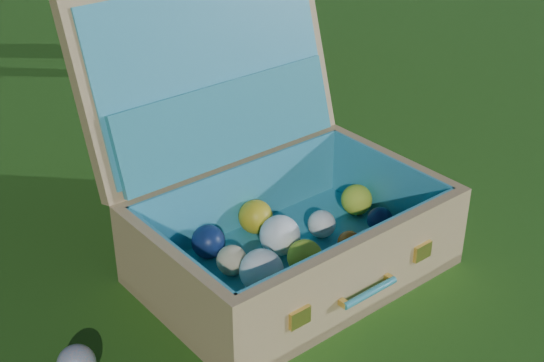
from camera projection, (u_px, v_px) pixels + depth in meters
The scene contains 2 objects.
ground at pixel (349, 268), 1.49m from camera, with size 60.00×60.00×0.00m, color #215114.
suitcase at pixel (265, 189), 1.46m from camera, with size 0.61×0.57×0.53m.
Camera 1 is at (-0.79, -0.94, 0.87)m, focal length 50.00 mm.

